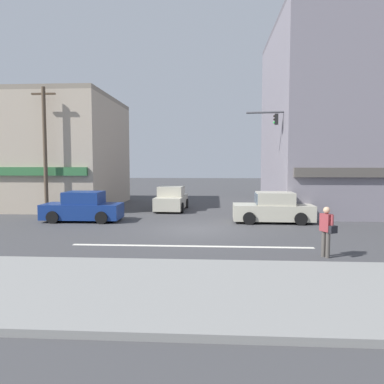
{
  "coord_description": "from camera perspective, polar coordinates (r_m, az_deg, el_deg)",
  "views": [
    {
      "loc": [
        0.89,
        -17.19,
        3.09
      ],
      "look_at": [
        -0.32,
        2.0,
        1.6
      ],
      "focal_mm": 35.0,
      "sensor_mm": 36.0,
      "label": 1
    }
  ],
  "objects": [
    {
      "name": "pedestrian_foreground_with_bag",
      "position": [
        13.02,
        19.83,
        -5.29
      ],
      "size": [
        0.47,
        0.67,
        1.67
      ],
      "color": "#4C4742",
      "rests_on": "ground"
    },
    {
      "name": "sidewalk_curb",
      "position": [
        9.24,
        -2.19,
        -14.58
      ],
      "size": [
        40.0,
        5.0,
        0.16
      ],
      "primitive_type": "cube",
      "color": "gray",
      "rests_on": "ground"
    },
    {
      "name": "utility_pole_near_left",
      "position": [
        23.31,
        -21.48,
        6.03
      ],
      "size": [
        1.4,
        0.22,
        7.43
      ],
      "color": "brown",
      "rests_on": "ground"
    },
    {
      "name": "building_left_block",
      "position": [
        29.62,
        -23.36,
        5.56
      ],
      "size": [
        12.28,
        9.67,
        7.73
      ],
      "color": "tan",
      "rests_on": "ground"
    },
    {
      "name": "lane_marking_stripe",
      "position": [
        14.06,
        -0.1,
        -8.25
      ],
      "size": [
        9.0,
        0.24,
        0.01
      ],
      "primitive_type": "cube",
      "color": "silver",
      "rests_on": "ground"
    },
    {
      "name": "sedan_crossing_center",
      "position": [
        19.95,
        12.26,
        -2.52
      ],
      "size": [
        4.13,
        1.93,
        1.58
      ],
      "color": "#B7B29E",
      "rests_on": "ground"
    },
    {
      "name": "ground_plane",
      "position": [
        17.49,
        0.65,
        -5.75
      ],
      "size": [
        120.0,
        120.0,
        0.0
      ],
      "primitive_type": "plane",
      "color": "#3D3D3F"
    },
    {
      "name": "sedan_crossing_rightbound",
      "position": [
        24.6,
        -3.14,
        -1.13
      ],
      "size": [
        2.0,
        4.16,
        1.58
      ],
      "color": "#B7B29E",
      "rests_on": "ground"
    },
    {
      "name": "sedan_parked_curbside",
      "position": [
        20.73,
        -16.31,
        -2.34
      ],
      "size": [
        4.11,
        1.91,
        1.58
      ],
      "color": "navy",
      "rests_on": "ground"
    },
    {
      "name": "traffic_light_mast",
      "position": [
        22.03,
        18.31,
        7.03
      ],
      "size": [
        4.86,
        0.72,
        6.2
      ],
      "color": "#47474C",
      "rests_on": "ground"
    },
    {
      "name": "building_right_corner",
      "position": [
        27.93,
        24.86,
        10.17
      ],
      "size": [
        12.27,
        11.95,
        12.16
      ],
      "color": "slate",
      "rests_on": "ground"
    }
  ]
}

